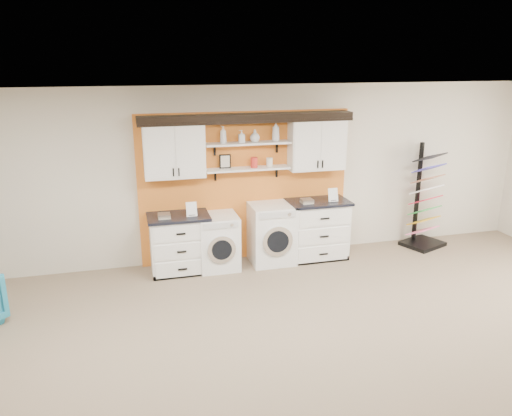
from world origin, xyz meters
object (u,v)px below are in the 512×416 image
object	(u,v)px
base_cabinet_left	(179,243)
washer	(218,241)
dryer	(272,233)
sample_rack	(424,215)
base_cabinet_right	(317,229)

from	to	relation	value
base_cabinet_left	washer	size ratio (longest dim) A/B	1.08
base_cabinet_left	washer	bearing A→B (deg)	-0.33
dryer	washer	bearing A→B (deg)	-180.00
washer	sample_rack	size ratio (longest dim) A/B	0.48
dryer	sample_rack	size ratio (longest dim) A/B	0.53
base_cabinet_right	washer	xyz separation A→B (m)	(-1.66, -0.00, -0.05)
base_cabinet_left	dryer	xyz separation A→B (m)	(1.48, -0.00, 0.03)
base_cabinet_right	washer	size ratio (longest dim) A/B	1.16
base_cabinet_right	sample_rack	xyz separation A→B (m)	(2.00, 0.04, 0.07)
washer	dryer	world-z (taller)	dryer
base_cabinet_right	dryer	xyz separation A→B (m)	(-0.78, -0.00, -0.00)
base_cabinet_right	washer	bearing A→B (deg)	-179.88
base_cabinet_left	sample_rack	bearing A→B (deg)	0.48
washer	sample_rack	bearing A→B (deg)	0.62
washer	dryer	xyz separation A→B (m)	(0.88, 0.00, 0.05)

